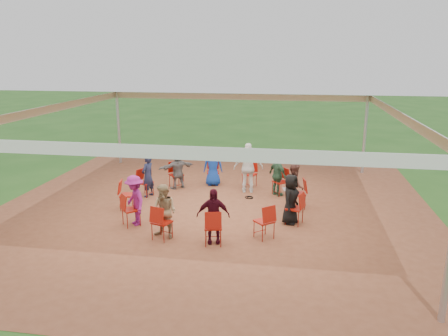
% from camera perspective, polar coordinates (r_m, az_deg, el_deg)
% --- Properties ---
extents(ground, '(80.00, 80.00, 0.00)m').
position_cam_1_polar(ground, '(13.23, -1.42, -5.32)').
color(ground, '#25541A').
rests_on(ground, ground).
extents(dirt_patch, '(13.00, 13.00, 0.00)m').
position_cam_1_polar(dirt_patch, '(13.23, -1.42, -5.30)').
color(dirt_patch, brown).
rests_on(dirt_patch, ground).
extents(tent, '(10.33, 10.33, 3.00)m').
position_cam_1_polar(tent, '(12.62, -1.49, 4.85)').
color(tent, '#B2B2B7').
rests_on(tent, ground).
extents(chair_0, '(0.51, 0.50, 0.90)m').
position_cam_1_polar(chair_0, '(13.33, 9.66, -3.34)').
color(chair_0, '#9D1308').
rests_on(chair_0, ground).
extents(chair_1, '(0.61, 0.61, 0.90)m').
position_cam_1_polar(chair_1, '(14.48, 7.37, -1.80)').
color(chair_1, '#9D1308').
rests_on(chair_1, ground).
extents(chair_2, '(0.54, 0.55, 0.90)m').
position_cam_1_polar(chair_2, '(15.26, 3.37, -0.85)').
color(chair_2, '#9D1308').
rests_on(chair_2, ground).
extents(chair_3, '(0.50, 0.51, 0.90)m').
position_cam_1_polar(chair_3, '(15.54, -1.44, -0.54)').
color(chair_3, '#9D1308').
rests_on(chair_3, ground).
extents(chair_4, '(0.61, 0.61, 0.90)m').
position_cam_1_polar(chair_4, '(15.26, -6.26, -0.91)').
color(chair_4, '#9D1308').
rests_on(chair_4, ground).
extents(chair_5, '(0.55, 0.54, 0.90)m').
position_cam_1_polar(chair_5, '(14.48, -10.25, -1.91)').
color(chair_5, '#9D1308').
rests_on(chair_5, ground).
extents(chair_6, '(0.51, 0.50, 0.90)m').
position_cam_1_polar(chair_6, '(13.34, -12.53, -3.47)').
color(chair_6, '#9D1308').
rests_on(chair_6, ground).
extents(chair_7, '(0.61, 0.61, 0.90)m').
position_cam_1_polar(chair_7, '(12.08, -12.05, -5.36)').
color(chair_7, '#9D1308').
rests_on(chair_7, ground).
extents(chair_8, '(0.54, 0.55, 0.90)m').
position_cam_1_polar(chair_8, '(11.07, -8.11, -7.05)').
color(chair_8, '#9D1308').
rests_on(chair_8, ground).
extents(chair_9, '(0.50, 0.51, 0.90)m').
position_cam_1_polar(chair_9, '(10.68, -1.42, -7.73)').
color(chair_9, '#9D1308').
rests_on(chair_9, ground).
extents(chair_10, '(0.61, 0.61, 0.90)m').
position_cam_1_polar(chair_10, '(11.07, 5.26, -6.97)').
color(chair_10, '#9D1308').
rests_on(chair_10, ground).
extents(chair_11, '(0.55, 0.54, 0.90)m').
position_cam_1_polar(chair_11, '(12.08, 9.19, -5.23)').
color(chair_11, '#9D1308').
rests_on(chair_11, ground).
extents(person_seated_0, '(0.51, 0.73, 1.39)m').
position_cam_1_polar(person_seated_0, '(13.23, 9.19, -2.32)').
color(person_seated_0, brown).
rests_on(person_seated_0, ground).
extents(person_seated_1, '(0.85, 0.89, 1.39)m').
position_cam_1_polar(person_seated_1, '(14.34, 7.03, -0.92)').
color(person_seated_1, '#2E5539').
rests_on(person_seated_1, ground).
extents(person_seated_2, '(0.74, 0.50, 1.39)m').
position_cam_1_polar(person_seated_2, '(15.36, -1.45, 0.24)').
color(person_seated_2, '#11379C').
rests_on(person_seated_2, ground).
extents(person_seated_3, '(1.29, 1.20, 1.39)m').
position_cam_1_polar(person_seated_3, '(15.09, -6.09, -0.10)').
color(person_seated_3, slate).
rests_on(person_seated_3, ground).
extents(person_seated_4, '(0.48, 0.59, 1.39)m').
position_cam_1_polar(person_seated_4, '(14.34, -9.92, -1.03)').
color(person_seated_4, '#1A1F39').
rests_on(person_seated_4, ground).
extents(person_seated_5, '(0.92, 0.97, 1.39)m').
position_cam_1_polar(person_seated_5, '(12.04, -11.58, -4.16)').
color(person_seated_5, '#821969').
rests_on(person_seated_5, ground).
extents(person_seated_6, '(0.76, 0.59, 1.39)m').
position_cam_1_polar(person_seated_6, '(11.08, -7.79, -5.66)').
color(person_seated_6, '#967C57').
rests_on(person_seated_6, ground).
extents(person_seated_7, '(0.88, 0.56, 1.39)m').
position_cam_1_polar(person_seated_7, '(10.70, -1.43, -6.26)').
color(person_seated_7, '#380814').
rests_on(person_seated_7, ground).
extents(person_seated_8, '(0.58, 0.76, 1.39)m').
position_cam_1_polar(person_seated_8, '(12.03, 8.70, -4.03)').
color(person_seated_8, black).
rests_on(person_seated_8, ground).
extents(standing_person, '(1.04, 0.61, 1.68)m').
position_cam_1_polar(standing_person, '(14.57, 3.22, 0.02)').
color(standing_person, white).
rests_on(standing_person, ground).
extents(cable_coil, '(0.35, 0.35, 0.03)m').
position_cam_1_polar(cable_coil, '(14.19, 3.33, -3.87)').
color(cable_coil, black).
rests_on(cable_coil, ground).
extents(laptop, '(0.32, 0.38, 0.23)m').
position_cam_1_polar(laptop, '(13.22, 8.50, -2.51)').
color(laptop, '#B7B7BC').
rests_on(laptop, ground).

